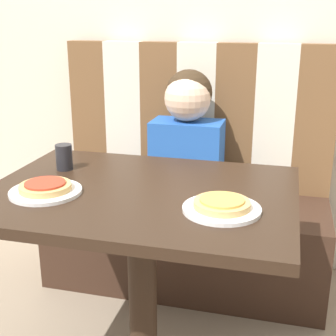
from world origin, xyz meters
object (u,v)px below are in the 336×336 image
(plate_right, at_px, (222,209))
(pizza_right, at_px, (222,203))
(person, at_px, (187,132))
(pizza_left, at_px, (45,186))
(plate_left, at_px, (46,192))
(drinking_cup, at_px, (64,157))

(plate_right, height_order, pizza_right, pizza_right)
(person, xyz_separation_m, pizza_right, (0.28, -0.83, 0.00))
(person, distance_m, pizza_left, 0.87)
(plate_left, bearing_deg, plate_right, 0.00)
(drinking_cup, bearing_deg, pizza_left, -77.59)
(plate_left, distance_m, plate_right, 0.56)
(plate_right, bearing_deg, person, 108.79)
(pizza_left, bearing_deg, plate_right, 0.00)
(plate_right, distance_m, pizza_left, 0.56)
(person, distance_m, pizza_right, 0.87)
(person, relative_size, plate_right, 2.70)
(plate_left, bearing_deg, drinking_cup, 102.41)
(plate_left, height_order, pizza_left, pizza_left)
(person, xyz_separation_m, drinking_cup, (-0.33, -0.59, 0.02))
(pizza_left, xyz_separation_m, pizza_right, (0.56, 0.00, 0.00))
(pizza_left, bearing_deg, plate_left, 90.00)
(person, relative_size, pizza_left, 3.75)
(pizza_right, bearing_deg, drinking_cup, 158.67)
(plate_right, distance_m, drinking_cup, 0.66)
(plate_left, xyz_separation_m, pizza_left, (0.00, -0.00, 0.02))
(person, distance_m, drinking_cup, 0.68)
(plate_left, bearing_deg, person, 71.21)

